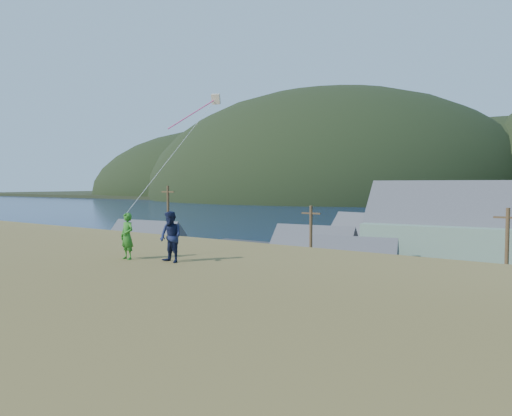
{
  "coord_description": "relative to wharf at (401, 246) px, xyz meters",
  "views": [
    {
      "loc": [
        14.37,
        -30.17,
        9.94
      ],
      "look_at": [
        2.19,
        -12.06,
        8.8
      ],
      "focal_mm": 32.0,
      "sensor_mm": 36.0,
      "label": 1
    }
  ],
  "objects": [
    {
      "name": "waterfront_lot",
      "position": [
        6.0,
        -23.0,
        -0.39
      ],
      "size": [
        72.0,
        36.0,
        0.12
      ],
      "primitive_type": "cube",
      "color": "#28282B",
      "rests_on": "ground"
    },
    {
      "name": "kite_rig",
      "position": [
        4.33,
        -50.71,
        13.93
      ],
      "size": [
        2.07,
        4.65,
        10.82
      ],
      "color": "beige",
      "rests_on": "ground"
    },
    {
      "name": "ground",
      "position": [
        6.0,
        -40.0,
        -0.45
      ],
      "size": [
        900.0,
        900.0,
        0.0
      ],
      "primitive_type": "plane",
      "color": "#0A1638",
      "rests_on": "ground"
    },
    {
      "name": "grass_strip",
      "position": [
        6.0,
        -42.0,
        -0.4
      ],
      "size": [
        110.0,
        8.0,
        0.1
      ],
      "primitive_type": "cube",
      "color": "#4C3D19",
      "rests_on": "ground"
    },
    {
      "name": "wharf",
      "position": [
        0.0,
        0.0,
        0.0
      ],
      "size": [
        26.0,
        14.0,
        0.9
      ],
      "primitive_type": "cube",
      "color": "gray",
      "rests_on": "ground"
    },
    {
      "name": "kite_flyer_green",
      "position": [
        7.23,
        -59.07,
        7.6
      ],
      "size": [
        0.66,
        0.47,
        1.7
      ],
      "primitive_type": "imported",
      "rotation": [
        0.0,
        0.0,
        -0.1
      ],
      "color": "#297720",
      "rests_on": "hillside"
    },
    {
      "name": "shed_white",
      "position": [
        4.8,
        -31.33,
        1.93
      ],
      "size": [
        8.64,
        6.63,
        6.17
      ],
      "rotation": [
        0.0,
        0.0,
        0.21
      ],
      "color": "white",
      "rests_on": "waterfront_lot"
    },
    {
      "name": "shed_palegreen_near",
      "position": [
        -1.88,
        -26.24,
        2.03
      ],
      "size": [
        9.59,
        6.6,
        6.55
      ],
      "rotation": [
        0.0,
        0.0,
        0.11
      ],
      "color": "gray",
      "rests_on": "waterfront_lot"
    },
    {
      "name": "kite_flyer_navy",
      "position": [
        9.03,
        -58.67,
        7.65
      ],
      "size": [
        0.95,
        0.79,
        1.8
      ],
      "primitive_type": "imported",
      "rotation": [
        0.0,
        0.0,
        -0.13
      ],
      "color": "#161D3F",
      "rests_on": "hillside"
    },
    {
      "name": "utility_poles",
      "position": [
        2.83,
        -38.5,
        4.07
      ],
      "size": [
        29.05,
        0.24,
        9.68
      ],
      "color": "#47331E",
      "rests_on": "waterfront_lot"
    },
    {
      "name": "shed_teal",
      "position": [
        -18.97,
        -34.82,
        2.16
      ],
      "size": [
        9.48,
        7.15,
        7.0
      ],
      "rotation": [
        0.0,
        0.0,
        0.11
      ],
      "color": "#295F5E",
      "rests_on": "waterfront_lot"
    },
    {
      "name": "parked_cars",
      "position": [
        -2.95,
        -16.37,
        0.36
      ],
      "size": [
        24.34,
        12.14,
        1.5
      ],
      "color": "#BDBCC2",
      "rests_on": "waterfront_lot"
    },
    {
      "name": "shed_palegreen_far",
      "position": [
        1.78,
        -16.78,
        2.49
      ],
      "size": [
        12.31,
        8.19,
        7.71
      ],
      "rotation": [
        0.0,
        0.0,
        -0.16
      ],
      "color": "gray",
      "rests_on": "waterfront_lot"
    }
  ]
}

